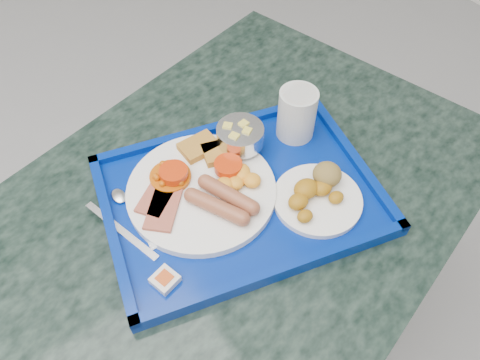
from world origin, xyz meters
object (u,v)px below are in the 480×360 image
object	(u,v)px
table	(224,256)
tray	(240,196)
juice_cup	(297,113)
main_plate	(204,186)
fruit_bowl	(240,136)
bread_plate	(318,193)

from	to	relation	value
table	tray	distance (m)	0.19
juice_cup	tray	bearing A→B (deg)	-159.74
table	tray	bearing A→B (deg)	-0.80
main_plate	fruit_bowl	size ratio (longest dim) A/B	3.00
tray	bread_plate	bearing A→B (deg)	-38.64
bread_plate	juice_cup	xyz separation A→B (m)	(0.07, 0.15, 0.04)
table	juice_cup	size ratio (longest dim) A/B	11.91
tray	fruit_bowl	xyz separation A→B (m)	(0.06, 0.09, 0.05)
bread_plate	fruit_bowl	xyz separation A→B (m)	(-0.05, 0.18, 0.02)
main_plate	juice_cup	world-z (taller)	juice_cup
table	main_plate	world-z (taller)	main_plate
table	fruit_bowl	bearing A→B (deg)	41.08
table	bread_plate	bearing A→B (deg)	-30.43
main_plate	bread_plate	world-z (taller)	bread_plate
table	juice_cup	xyz separation A→B (m)	(0.22, 0.07, 0.25)
table	juice_cup	world-z (taller)	juice_cup
table	fruit_bowl	size ratio (longest dim) A/B	13.77
tray	fruit_bowl	distance (m)	0.12
tray	fruit_bowl	world-z (taller)	fruit_bowl
fruit_bowl	bread_plate	bearing A→B (deg)	-74.30
main_plate	bread_plate	xyz separation A→B (m)	(0.16, -0.13, 0.00)
main_plate	juice_cup	xyz separation A→B (m)	(0.23, 0.02, 0.04)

